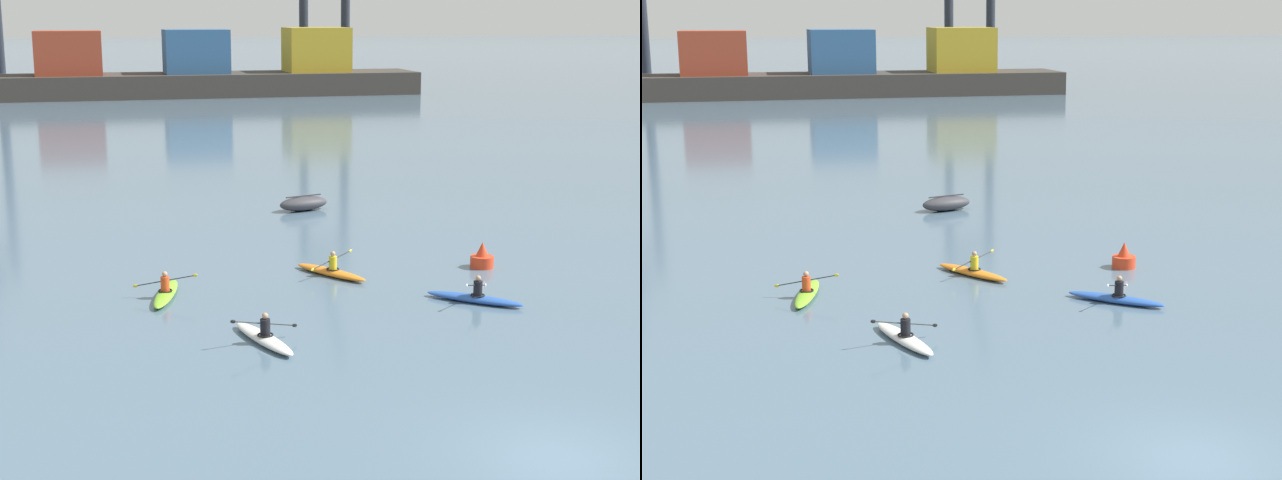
{
  "view_description": "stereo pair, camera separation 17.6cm",
  "coord_description": "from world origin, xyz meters",
  "views": [
    {
      "loc": [
        -9.59,
        -17.48,
        9.47
      ],
      "look_at": [
        -0.79,
        19.02,
        0.6
      ],
      "focal_mm": 53.51,
      "sensor_mm": 36.0,
      "label": 1
    },
    {
      "loc": [
        -9.42,
        -17.52,
        9.47
      ],
      "look_at": [
        -0.79,
        19.02,
        0.6
      ],
      "focal_mm": 53.51,
      "sensor_mm": 36.0,
      "label": 2
    }
  ],
  "objects": [
    {
      "name": "ground_plane",
      "position": [
        0.0,
        0.0,
        0.0
      ],
      "size": [
        800.0,
        800.0,
        0.0
      ],
      "primitive_type": "plane",
      "color": "slate"
    },
    {
      "name": "container_barge",
      "position": [
        3.25,
        98.52,
        2.76
      ],
      "size": [
        53.7,
        9.1,
        8.02
      ],
      "color": "#38332D",
      "rests_on": "ground"
    },
    {
      "name": "capsized_dinghy",
      "position": [
        0.52,
        27.93,
        0.35
      ],
      "size": [
        2.8,
        1.77,
        0.76
      ],
      "color": "#38383D",
      "rests_on": "ground"
    },
    {
      "name": "channel_buoy",
      "position": [
        4.8,
        15.57,
        0.36
      ],
      "size": [
        0.9,
        0.9,
        1.0
      ],
      "color": "red",
      "rests_on": "ground"
    },
    {
      "name": "kayak_blue",
      "position": [
        2.75,
        11.32,
        0.17
      ],
      "size": [
        2.96,
        2.68,
        0.95
      ],
      "color": "#2856B2",
      "rests_on": "ground"
    },
    {
      "name": "kayak_orange",
      "position": [
        -1.15,
        15.76,
        0.17
      ],
      "size": [
        2.36,
        3.18,
        0.95
      ],
      "color": "orange",
      "rests_on": "ground"
    },
    {
      "name": "kayak_lime",
      "position": [
        -7.37,
        14.36,
        0.17
      ],
      "size": [
        2.2,
        3.44,
        0.95
      ],
      "color": "#7ABC2D",
      "rests_on": "ground"
    },
    {
      "name": "kayak_white",
      "position": [
        -4.92,
        8.98,
        0.17
      ],
      "size": [
        2.15,
        3.42,
        0.95
      ],
      "color": "silver",
      "rests_on": "ground"
    }
  ]
}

